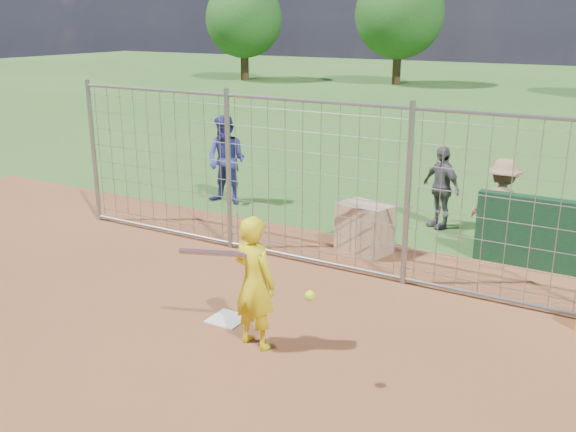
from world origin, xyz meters
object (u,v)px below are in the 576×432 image
Objects in this scene: batter at (254,282)px; equipment_bin at (364,228)px; bystander_b at (441,187)px; bystander_c at (502,206)px; bystander_a at (226,160)px.

batter reaches higher than equipment_bin.
bystander_b is 0.97× the size of bystander_c.
batter is 4.95m from bystander_c.
bystander_a is 5.45m from bystander_c.
bystander_b is at bearing -27.39° from bystander_c.
bystander_b reaches higher than equipment_bin.
bystander_a is (-3.76, 4.74, 0.11)m from batter.
batter is 1.96× the size of equipment_bin.
bystander_a is at bearing -140.61° from bystander_b.
bystander_a is 2.24× the size of equipment_bin.
bystander_c is (5.45, -0.09, -0.13)m from bystander_a.
bystander_b is 2.02m from equipment_bin.
bystander_c is at bearing -3.05° from bystander_a.
equipment_bin is (-1.87, -1.15, -0.36)m from bystander_c.
equipment_bin is (-0.65, -1.88, -0.34)m from bystander_b.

